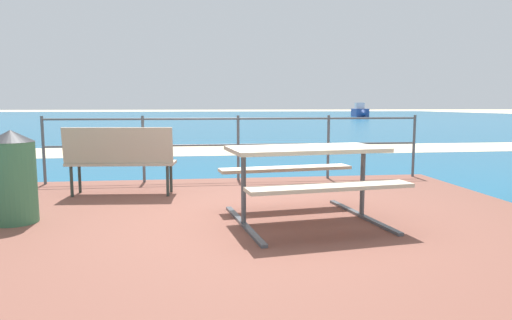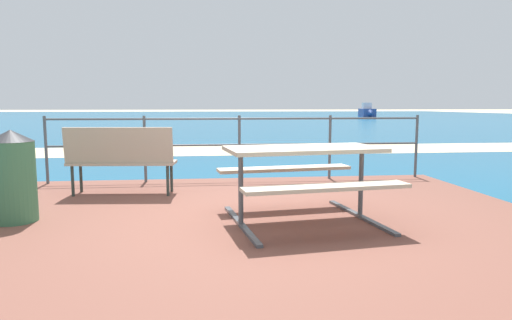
% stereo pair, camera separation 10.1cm
% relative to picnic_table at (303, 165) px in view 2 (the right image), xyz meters
% --- Properties ---
extents(ground_plane, '(240.00, 240.00, 0.00)m').
position_rel_picnic_table_xyz_m(ground_plane, '(-0.46, 0.24, -0.65)').
color(ground_plane, beige).
extents(patio_paving, '(6.40, 5.20, 0.06)m').
position_rel_picnic_table_xyz_m(patio_paving, '(-0.46, 0.24, -0.62)').
color(patio_paving, brown).
rests_on(patio_paving, ground).
extents(sea_water, '(90.00, 90.00, 0.01)m').
position_rel_picnic_table_xyz_m(sea_water, '(-0.46, 40.24, -0.65)').
color(sea_water, '#145B84').
rests_on(sea_water, ground).
extents(beach_strip, '(54.03, 3.37, 0.01)m').
position_rel_picnic_table_xyz_m(beach_strip, '(-0.46, 7.93, -0.65)').
color(beach_strip, beige).
rests_on(beach_strip, ground).
extents(picnic_table, '(1.74, 1.69, 0.77)m').
position_rel_picnic_table_xyz_m(picnic_table, '(0.00, 0.00, 0.00)').
color(picnic_table, '#BCAD93').
rests_on(picnic_table, patio_paving).
extents(park_bench, '(1.44, 0.54, 0.91)m').
position_rel_picnic_table_xyz_m(park_bench, '(-2.11, 1.60, -0.06)').
color(park_bench, tan).
rests_on(park_bench, patio_paving).
extents(railing_fence, '(5.94, 0.04, 1.03)m').
position_rel_picnic_table_xyz_m(railing_fence, '(-0.46, 2.64, 0.07)').
color(railing_fence, '#4C5156').
rests_on(railing_fence, patio_paving).
extents(trash_bin, '(0.45, 0.45, 0.95)m').
position_rel_picnic_table_xyz_m(trash_bin, '(-2.95, 0.32, -0.12)').
color(trash_bin, '#386B47').
rests_on(trash_bin, patio_paving).
extents(boat_near, '(1.89, 4.12, 1.51)m').
position_rel_picnic_table_xyz_m(boat_near, '(16.24, 42.49, -0.11)').
color(boat_near, '#2D478C').
rests_on(boat_near, sea_water).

